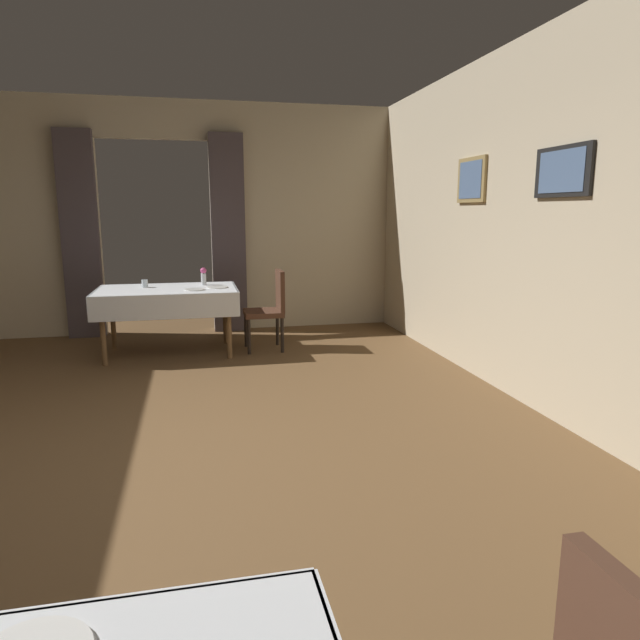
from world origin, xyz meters
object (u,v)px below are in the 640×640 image
flower_vase_mid (204,276)px  plate_mid_d (195,289)px  glass_mid_c (145,284)px  dining_table_mid (167,296)px  chair_mid_right (270,306)px  plate_mid_b (217,287)px

flower_vase_mid → plate_mid_d: size_ratio=0.93×
flower_vase_mid → glass_mid_c: (-0.66, -0.07, -0.07)m
dining_table_mid → chair_mid_right: 1.16m
chair_mid_right → plate_mid_b: size_ratio=3.91×
flower_vase_mid → plate_mid_b: (0.14, -0.28, -0.10)m
flower_vase_mid → glass_mid_c: size_ratio=2.30×
plate_mid_d → glass_mid_c: bearing=148.1°
dining_table_mid → glass_mid_c: (-0.25, 0.14, 0.13)m
plate_mid_b → plate_mid_d: bearing=-151.3°
dining_table_mid → flower_vase_mid: size_ratio=7.58×
chair_mid_right → glass_mid_c: chair_mid_right is taller
dining_table_mid → chair_mid_right: chair_mid_right is taller
flower_vase_mid → dining_table_mid: bearing=-152.2°
plate_mid_b → plate_mid_d: 0.29m
glass_mid_c → flower_vase_mid: bearing=6.3°
plate_mid_b → dining_table_mid: bearing=173.6°
flower_vase_mid → chair_mid_right: bearing=-19.2°
flower_vase_mid → plate_mid_d: bearing=-104.4°
chair_mid_right → flower_vase_mid: flower_vase_mid is taller
dining_table_mid → flower_vase_mid: 0.50m
glass_mid_c → dining_table_mid: bearing=-30.1°
dining_table_mid → plate_mid_b: size_ratio=6.48×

